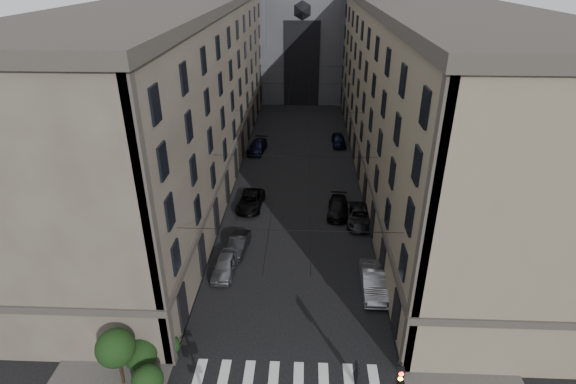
# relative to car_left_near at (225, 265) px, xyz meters

# --- Properties ---
(sidewalk_left) EXTENTS (7.00, 80.00, 0.15)m
(sidewalk_left) POSITION_rel_car_left_near_xyz_m (-5.17, 20.52, -0.65)
(sidewalk_left) COLOR #383533
(sidewalk_left) RESTS_ON ground
(sidewalk_right) EXTENTS (7.00, 80.00, 0.15)m
(sidewalk_right) POSITION_rel_car_left_near_xyz_m (15.83, 20.52, -0.65)
(sidewalk_right) COLOR #383533
(sidewalk_right) RESTS_ON ground
(zebra_crossing) EXTENTS (11.00, 3.20, 0.01)m
(zebra_crossing) POSITION_rel_car_left_near_xyz_m (5.33, -10.48, -0.71)
(zebra_crossing) COLOR beige
(zebra_crossing) RESTS_ON ground
(building_left) EXTENTS (13.60, 60.60, 18.85)m
(building_left) POSITION_rel_car_left_near_xyz_m (-8.11, 20.52, 8.62)
(building_left) COLOR #473E37
(building_left) RESTS_ON ground
(building_right) EXTENTS (13.60, 60.60, 18.85)m
(building_right) POSITION_rel_car_left_near_xyz_m (18.77, 20.52, 8.62)
(building_right) COLOR brown
(building_right) RESTS_ON ground
(shrub_cluster) EXTENTS (3.90, 4.40, 3.90)m
(shrub_cluster) POSITION_rel_car_left_near_xyz_m (-3.39, -10.48, 1.08)
(shrub_cluster) COLOR black
(shrub_cluster) RESTS_ON sidewalk_left
(tram_wires) EXTENTS (14.00, 60.00, 0.43)m
(tram_wires) POSITION_rel_car_left_near_xyz_m (5.33, 20.15, 6.53)
(tram_wires) COLOR black
(tram_wires) RESTS_ON ground
(car_left_near) EXTENTS (1.95, 4.32, 1.44)m
(car_left_near) POSITION_rel_car_left_near_xyz_m (0.00, 0.00, 0.00)
(car_left_near) COLOR slate
(car_left_near) RESTS_ON ground
(car_left_midnear) EXTENTS (1.88, 4.24, 1.35)m
(car_left_midnear) POSITION_rel_car_left_near_xyz_m (0.60, 3.02, -0.04)
(car_left_midnear) COLOR black
(car_left_midnear) RESTS_ON ground
(car_left_midfar) EXTENTS (2.70, 5.26, 1.42)m
(car_left_midfar) POSITION_rel_car_left_near_xyz_m (0.78, 10.90, -0.01)
(car_left_midfar) COLOR black
(car_left_midfar) RESTS_ON ground
(car_left_far) EXTENTS (2.64, 5.18, 1.44)m
(car_left_far) POSITION_rel_car_left_near_xyz_m (-0.10, 26.10, 0.00)
(car_left_far) COLOR black
(car_left_far) RESTS_ON ground
(car_right_near) EXTENTS (1.81, 5.01, 1.64)m
(car_right_near) POSITION_rel_car_left_near_xyz_m (11.53, -1.73, 0.10)
(car_right_near) COLOR gray
(car_right_near) RESTS_ON ground
(car_right_midnear) EXTENTS (2.55, 5.18, 1.41)m
(car_right_midnear) POSITION_rel_car_left_near_xyz_m (11.45, 8.33, -0.01)
(car_right_midnear) COLOR black
(car_right_midnear) RESTS_ON ground
(car_right_midfar) EXTENTS (2.39, 4.89, 1.37)m
(car_right_midfar) POSITION_rel_car_left_near_xyz_m (9.53, 9.94, -0.03)
(car_right_midfar) COLOR black
(car_right_midfar) RESTS_ON ground
(car_right_far) EXTENTS (1.87, 4.39, 1.48)m
(car_right_far) POSITION_rel_car_left_near_xyz_m (10.74, 29.01, 0.02)
(car_right_far) COLOR black
(car_right_far) RESTS_ON ground
(pedestrian) EXTENTS (0.50, 0.66, 1.63)m
(pedestrian) POSITION_rel_car_left_near_xyz_m (9.47, -10.10, 0.10)
(pedestrian) COLOR black
(pedestrian) RESTS_ON ground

